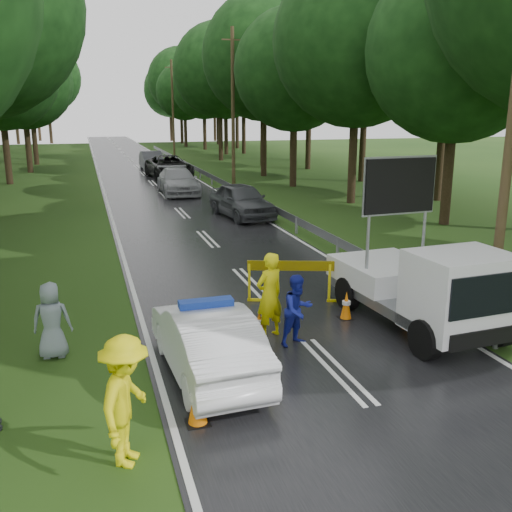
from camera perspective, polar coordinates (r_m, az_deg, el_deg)
name	(u,v)px	position (r m, az deg, el deg)	size (l,w,h in m)	color
ground	(336,370)	(11.42, 7.96, -11.26)	(160.00, 160.00, 0.00)	#1E3F12
road	(153,183)	(39.86, -10.29, 7.17)	(7.00, 140.00, 0.02)	black
guardrail	(207,174)	(40.05, -4.95, 8.16)	(0.12, 60.06, 0.70)	gray
utility_pole_mid	(233,107)	(38.53, -2.32, 14.68)	(1.40, 0.24, 10.00)	#493B22
utility_pole_far	(173,108)	(64.04, -8.32, 14.47)	(1.40, 0.24, 10.00)	#493B22
police_sedan	(207,341)	(10.95, -4.94, -8.44)	(1.66, 4.18, 1.49)	white
work_truck	(425,286)	(13.49, 16.54, -2.94)	(2.42, 4.92, 3.82)	gray
barrier	(299,271)	(14.85, 4.37, -1.52)	(2.60, 0.91, 1.13)	yellow
officer	(269,295)	(12.54, 1.35, -3.96)	(0.71, 0.46, 1.93)	#FFF70D
civilian	(298,310)	(12.23, 4.20, -5.42)	(0.76, 0.59, 1.56)	#172096
bystander_left	(126,401)	(8.44, -12.89, -13.96)	(1.25, 0.72, 1.94)	#FAEF0D
bystander_right	(52,320)	(12.30, -19.75, -6.08)	(0.78, 0.50, 1.59)	gray
queue_car_first	(242,200)	(26.69, -1.45, 5.57)	(1.88, 4.68, 1.59)	#3B3D42
queue_car_second	(178,181)	(34.59, -7.82, 7.43)	(2.13, 5.23, 1.52)	#919298
queue_car_third	(169,167)	(42.67, -8.70, 8.81)	(2.74, 5.93, 1.65)	black
queue_car_fourth	(152,161)	(48.61, -10.38, 9.35)	(1.63, 4.67, 1.54)	#3E4046
cone_near_left	(197,402)	(9.45, -5.89, -14.32)	(0.38, 0.38, 0.81)	black
cone_center	(259,324)	(12.70, 0.32, -6.82)	(0.31, 0.31, 0.66)	black
cone_far	(346,306)	(13.94, 9.01, -4.95)	(0.33, 0.33, 0.70)	black
cone_left_mid	(182,335)	(12.09, -7.43, -7.84)	(0.36, 0.36, 0.76)	black
cone_right	(408,316)	(13.62, 14.92, -5.82)	(0.31, 0.31, 0.67)	black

